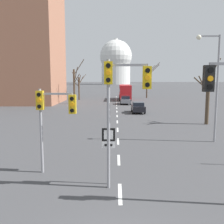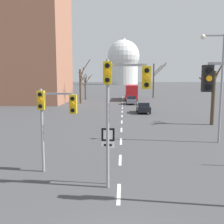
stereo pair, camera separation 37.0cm
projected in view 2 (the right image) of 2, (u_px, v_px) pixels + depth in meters
The scene contains 28 objects.
lane_stripe_0 at pixel (119, 194), 10.66m from camera, with size 0.16×2.00×0.01m, color silver.
lane_stripe_1 at pixel (120, 160), 15.12m from camera, with size 0.16×2.00×0.01m, color silver.
lane_stripe_2 at pixel (121, 141), 19.57m from camera, with size 0.16×2.00×0.01m, color silver.
lane_stripe_3 at pixel (121, 130), 24.03m from camera, with size 0.16×2.00×0.01m, color silver.
lane_stripe_4 at pixel (122, 122), 28.49m from camera, with size 0.16×2.00×0.01m, color silver.
lane_stripe_5 at pixel (122, 116), 32.94m from camera, with size 0.16×2.00×0.01m, color silver.
lane_stripe_6 at pixel (122, 112), 37.40m from camera, with size 0.16×2.00×0.01m, color silver.
lane_stripe_7 at pixel (122, 108), 41.86m from camera, with size 0.16×2.00×0.01m, color silver.
lane_stripe_8 at pixel (122, 105), 46.31m from camera, with size 0.16×2.00×0.01m, color silver.
lane_stripe_9 at pixel (123, 103), 50.77m from camera, with size 0.16×2.00×0.01m, color silver.
lane_stripe_10 at pixel (123, 101), 55.22m from camera, with size 0.16×2.00×0.01m, color silver.
lane_stripe_11 at pixel (123, 99), 59.68m from camera, with size 0.16×2.00×0.01m, color silver.
lane_stripe_12 at pixel (123, 98), 64.14m from camera, with size 0.16×2.00×0.01m, color silver.
lane_stripe_13 at pixel (123, 97), 68.59m from camera, with size 0.16×2.00×0.01m, color silver.
traffic_signal_centre_tall at pixel (120, 92), 10.69m from camera, with size 2.01×0.34×5.71m.
traffic_signal_near_left at pixel (53, 110), 12.77m from camera, with size 2.01×0.34×4.38m.
route_sign_post at pixel (108, 145), 11.40m from camera, with size 0.60×0.08×2.71m.
street_lamp_right at pixel (218, 78), 18.59m from camera, with size 1.81×0.36×8.12m.
sedan_near_left at pixel (133, 93), 73.85m from camera, with size 1.74×4.25×1.64m.
sedan_near_right at pixel (131, 100), 48.30m from camera, with size 1.93×4.51×1.63m.
sedan_mid_centre at pixel (143, 107), 35.98m from camera, with size 1.86×4.24×1.58m.
city_bus at pixel (131, 91), 58.14m from camera, with size 2.66×10.80×3.48m.
bare_tree_left_near at pixel (85, 86), 58.23m from camera, with size 3.23×3.20×6.53m.
bare_tree_right_near at pixel (154, 79), 63.75m from camera, with size 3.32×2.67×9.05m.
bare_tree_left_far at pixel (81, 84), 49.46m from camera, with size 2.26×2.19×8.71m.
bare_tree_right_far at pixel (213, 94), 26.33m from camera, with size 2.94×2.78×6.99m.
capitol_dome at pixel (123, 62), 228.02m from camera, with size 29.19×29.19×41.23m.
apartment_block_left at pixel (21, 38), 50.31m from camera, with size 18.00×14.00×26.28m, color #9E664C.
Camera 2 is at (0.17, -5.69, 4.87)m, focal length 40.00 mm.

